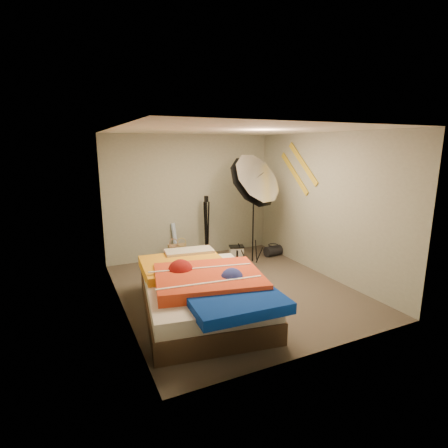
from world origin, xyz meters
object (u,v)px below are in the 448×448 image
wrapping_roll (175,241)px  bed (203,291)px  camera_tripod (206,223)px  duffel_bag (273,251)px  camera_case (236,253)px  tote_bag (177,253)px  photo_umbrella (253,182)px

wrapping_roll → bed: wrapping_roll is taller
camera_tripod → duffel_bag: bearing=-20.4°
camera_case → bed: bearing=-110.8°
wrapping_roll → bed: size_ratio=0.30×
tote_bag → duffel_bag: 2.00m
photo_umbrella → duffel_bag: bearing=22.8°
tote_bag → photo_umbrella: size_ratio=0.16×
camera_tripod → wrapping_roll: bearing=161.2°
camera_case → duffel_bag: 0.83m
duffel_bag → photo_umbrella: 1.68m
camera_case → camera_tripod: (-0.49, 0.39, 0.61)m
wrapping_roll → bed: (-0.38, -2.46, -0.05)m
tote_bag → wrapping_roll: bearing=91.4°
wrapping_roll → duffel_bag: wrapping_roll is taller
bed → photo_umbrella: (1.61, 1.47, 1.29)m
wrapping_roll → camera_case: size_ratio=2.74×
wrapping_roll → photo_umbrella: 2.00m
duffel_bag → photo_umbrella: size_ratio=0.16×
photo_umbrella → camera_tripod: (-0.61, 0.78, -0.87)m
wrapping_roll → camera_case: (1.10, -0.60, -0.23)m
photo_umbrella → bed: bearing=-137.6°
camera_case → bed: 2.38m
camera_case → photo_umbrella: bearing=-54.8°
tote_bag → duffel_bag: tote_bag is taller
camera_tripod → tote_bag: bearing=177.3°
duffel_bag → bed: bed is taller
tote_bag → photo_umbrella: (1.24, -0.81, 1.43)m
wrapping_roll → duffel_bag: size_ratio=2.08×
tote_bag → photo_umbrella: photo_umbrella is taller
tote_bag → camera_tripod: camera_tripod is taller
tote_bag → duffel_bag: size_ratio=1.01×
camera_case → duffel_bag: size_ratio=0.76×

